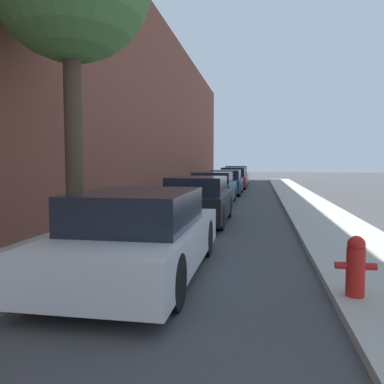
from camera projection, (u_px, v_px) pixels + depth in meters
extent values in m
plane|color=#3D3D3F|center=(234.00, 209.00, 14.78)|extent=(120.00, 120.00, 0.00)
cube|color=#ADA89E|center=(160.00, 206.00, 15.29)|extent=(2.00, 52.00, 0.12)
cube|color=#ADA89E|center=(312.00, 209.00, 14.28)|extent=(2.00, 52.00, 0.12)
cube|color=brown|center=(127.00, 93.00, 15.19)|extent=(0.70, 52.00, 9.02)
cylinder|color=black|center=(124.00, 235.00, 7.51)|extent=(0.22, 0.69, 0.69)
cylinder|color=black|center=(205.00, 238.00, 7.23)|extent=(0.22, 0.69, 0.69)
cylinder|color=black|center=(49.00, 275.00, 4.84)|extent=(0.22, 0.69, 0.69)
cylinder|color=black|center=(173.00, 282.00, 4.56)|extent=(0.22, 0.69, 0.69)
cube|color=silver|center=(142.00, 243.00, 6.02)|extent=(1.82, 4.39, 0.61)
cube|color=black|center=(138.00, 209.00, 5.81)|extent=(1.60, 2.28, 0.53)
cylinder|color=black|center=(181.00, 206.00, 12.66)|extent=(0.22, 0.68, 0.68)
cylinder|color=black|center=(228.00, 207.00, 12.39)|extent=(0.22, 0.68, 0.68)
cylinder|color=black|center=(163.00, 216.00, 10.22)|extent=(0.22, 0.68, 0.68)
cylinder|color=black|center=(220.00, 218.00, 9.96)|extent=(0.22, 0.68, 0.68)
cube|color=black|center=(198.00, 205.00, 11.29)|extent=(1.74, 4.01, 0.69)
cube|color=black|center=(197.00, 185.00, 11.09)|extent=(1.53, 2.08, 0.48)
cylinder|color=black|center=(200.00, 194.00, 18.10)|extent=(0.22, 0.62, 0.62)
cylinder|color=black|center=(233.00, 194.00, 17.83)|extent=(0.22, 0.62, 0.62)
cylinder|color=black|center=(190.00, 199.00, 15.56)|extent=(0.22, 0.62, 0.62)
cylinder|color=black|center=(229.00, 199.00, 15.29)|extent=(0.22, 0.62, 0.62)
cube|color=#1E6066|center=(213.00, 191.00, 16.68)|extent=(1.75, 4.17, 0.73)
cube|color=black|center=(213.00, 178.00, 16.47)|extent=(1.54, 2.17, 0.47)
cylinder|color=black|center=(216.00, 186.00, 23.11)|extent=(0.22, 0.69, 0.69)
cylinder|color=black|center=(241.00, 187.00, 22.85)|extent=(0.22, 0.69, 0.69)
cylinder|color=black|center=(210.00, 190.00, 20.43)|extent=(0.22, 0.69, 0.69)
cylinder|color=black|center=(238.00, 190.00, 20.17)|extent=(0.22, 0.69, 0.69)
cube|color=navy|center=(226.00, 185.00, 21.63)|extent=(1.71, 4.40, 0.68)
cube|color=black|center=(226.00, 174.00, 21.41)|extent=(1.51, 2.29, 0.49)
cylinder|color=black|center=(224.00, 182.00, 28.08)|extent=(0.22, 0.68, 0.68)
cylinder|color=black|center=(246.00, 183.00, 27.81)|extent=(0.22, 0.68, 0.68)
cylinder|color=black|center=(221.00, 184.00, 25.52)|extent=(0.22, 0.68, 0.68)
cylinder|color=black|center=(244.00, 185.00, 25.25)|extent=(0.22, 0.68, 0.68)
cube|color=maroon|center=(234.00, 181.00, 26.65)|extent=(1.77, 4.21, 0.68)
cube|color=black|center=(234.00, 172.00, 26.44)|extent=(1.56, 2.19, 0.57)
cylinder|color=black|center=(228.00, 180.00, 33.19)|extent=(0.22, 0.64, 0.64)
cylinder|color=black|center=(247.00, 180.00, 32.90)|extent=(0.22, 0.64, 0.64)
cylinder|color=black|center=(225.00, 181.00, 30.43)|extent=(0.22, 0.64, 0.64)
cylinder|color=black|center=(246.00, 181.00, 30.14)|extent=(0.22, 0.64, 0.64)
cube|color=silver|center=(237.00, 178.00, 31.65)|extent=(1.87, 4.53, 0.73)
cube|color=black|center=(237.00, 170.00, 31.42)|extent=(1.65, 2.36, 0.60)
cylinder|color=#4C3A2B|center=(74.00, 140.00, 6.93)|extent=(0.32, 0.32, 4.09)
cylinder|color=red|center=(355.00, 272.00, 4.70)|extent=(0.22, 0.22, 0.61)
sphere|color=red|center=(356.00, 244.00, 4.68)|extent=(0.21, 0.21, 0.21)
cylinder|color=red|center=(341.00, 265.00, 4.73)|extent=(0.14, 0.09, 0.09)
cylinder|color=red|center=(370.00, 267.00, 4.67)|extent=(0.14, 0.09, 0.09)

